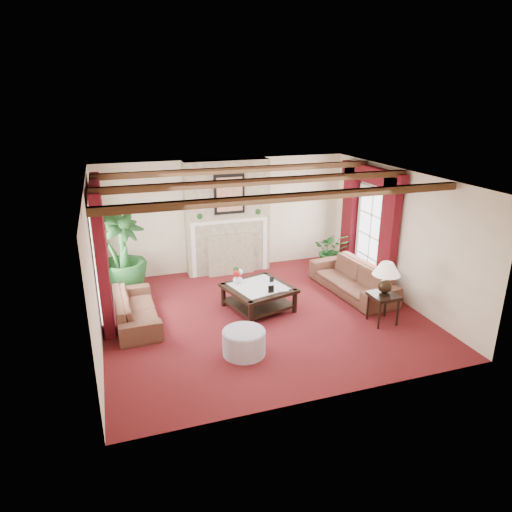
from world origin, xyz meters
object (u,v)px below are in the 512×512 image
object	(u,v)px
sofa_left	(135,304)
side_table	(383,308)
coffee_table	(258,298)
potted_palm	(124,272)
sofa_right	(353,274)
ottoman	(244,342)

from	to	relation	value
sofa_left	side_table	distance (m)	4.66
sofa_left	coffee_table	distance (m)	2.40
sofa_left	potted_palm	bearing A→B (deg)	3.76
potted_palm	side_table	size ratio (longest dim) A/B	3.55
sofa_left	potted_palm	size ratio (longest dim) A/B	0.93
coffee_table	potted_palm	bearing A→B (deg)	132.24
potted_palm	sofa_right	bearing A→B (deg)	-17.48
sofa_right	potted_palm	size ratio (longest dim) A/B	1.11
sofa_right	ottoman	size ratio (longest dim) A/B	3.18
potted_palm	coffee_table	xyz separation A→B (m)	(2.51, -1.61, -0.27)
side_table	sofa_right	bearing A→B (deg)	83.66
sofa_right	side_table	distance (m)	1.43
potted_palm	coffee_table	distance (m)	2.99
side_table	ottoman	size ratio (longest dim) A/B	0.81
sofa_left	sofa_right	size ratio (longest dim) A/B	0.84
sofa_right	potted_palm	distance (m)	4.93
sofa_right	sofa_left	bearing A→B (deg)	-96.23
sofa_right	side_table	bearing A→B (deg)	-11.87
sofa_right	side_table	xyz separation A→B (m)	(-0.16, -1.42, -0.14)
sofa_right	coffee_table	distance (m)	2.21
sofa_right	potted_palm	world-z (taller)	potted_palm
side_table	potted_palm	bearing A→B (deg)	147.48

